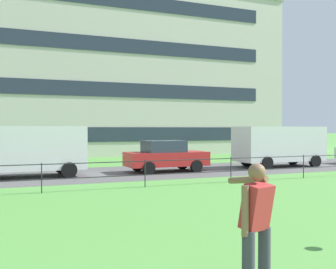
# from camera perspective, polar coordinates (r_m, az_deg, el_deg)

# --- Properties ---
(street_strip) EXTENTS (80.00, 6.61, 0.01)m
(street_strip) POSITION_cam_1_polar(r_m,az_deg,el_deg) (19.38, -18.43, -5.52)
(street_strip) COLOR #565454
(street_strip) RESTS_ON ground
(park_fence) EXTENTS (36.07, 0.04, 1.00)m
(park_fence) POSITION_cam_1_polar(r_m,az_deg,el_deg) (14.31, -16.98, -5.08)
(park_fence) COLOR #232328
(park_fence) RESTS_ON ground
(person_thrower) EXTENTS (0.49, 0.87, 1.69)m
(person_thrower) POSITION_cam_1_polar(r_m,az_deg,el_deg) (5.44, 11.96, -12.07)
(person_thrower) COLOR #383842
(person_thrower) RESTS_ON ground
(panel_van_right) EXTENTS (5.04, 2.18, 2.24)m
(panel_van_right) POSITION_cam_1_polar(r_m,az_deg,el_deg) (19.07, -18.94, -1.81)
(panel_van_right) COLOR white
(panel_van_right) RESTS_ON ground
(car_red_center) EXTENTS (4.02, 1.86, 1.54)m
(car_red_center) POSITION_cam_1_polar(r_m,az_deg,el_deg) (20.45, -0.31, -2.97)
(car_red_center) COLOR red
(car_red_center) RESTS_ON ground
(panel_van_far_right) EXTENTS (5.00, 2.10, 2.24)m
(panel_van_far_right) POSITION_cam_1_polar(r_m,az_deg,el_deg) (23.87, 15.06, -1.28)
(panel_van_far_right) COLOR white
(panel_van_far_right) RESTS_ON ground
(apartment_building_background) EXTENTS (35.54, 13.92, 13.92)m
(apartment_building_background) POSITION_cam_1_polar(r_m,az_deg,el_deg) (38.08, -13.31, 8.08)
(apartment_building_background) COLOR beige
(apartment_building_background) RESTS_ON ground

